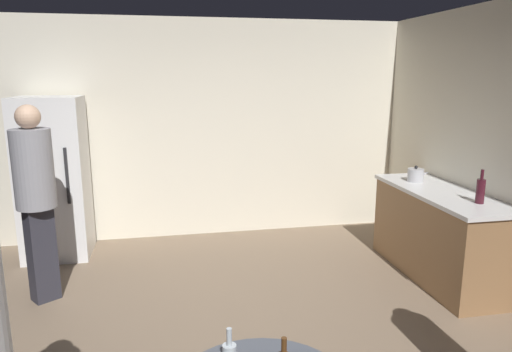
% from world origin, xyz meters
% --- Properties ---
extents(ground_plane, '(5.20, 5.20, 0.10)m').
position_xyz_m(ground_plane, '(0.00, 0.00, -0.05)').
color(ground_plane, '#7A6651').
extents(wall_back, '(5.32, 0.06, 2.70)m').
position_xyz_m(wall_back, '(0.00, 2.63, 1.35)').
color(wall_back, silver).
rests_on(wall_back, ground_plane).
extents(refrigerator, '(0.70, 0.68, 1.80)m').
position_xyz_m(refrigerator, '(-1.64, 2.20, 0.90)').
color(refrigerator, white).
rests_on(refrigerator, ground_plane).
extents(kitchen_counter, '(0.64, 1.71, 0.90)m').
position_xyz_m(kitchen_counter, '(2.28, 0.83, 0.45)').
color(kitchen_counter, olive).
rests_on(kitchen_counter, ground_plane).
extents(kettle, '(0.24, 0.17, 0.18)m').
position_xyz_m(kettle, '(2.23, 1.27, 0.97)').
color(kettle, '#B2B2B7').
rests_on(kettle, kitchen_counter).
extents(wine_bottle_on_counter, '(0.08, 0.08, 0.31)m').
position_xyz_m(wine_bottle_on_counter, '(2.34, 0.36, 1.02)').
color(wine_bottle_on_counter, '#3F141E').
rests_on(wine_bottle_on_counter, kitchen_counter).
extents(person_in_gray_shirt, '(0.47, 0.47, 1.79)m').
position_xyz_m(person_in_gray_shirt, '(-1.55, 1.06, 1.05)').
color(person_in_gray_shirt, '#2D2D38').
rests_on(person_in_gray_shirt, ground_plane).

